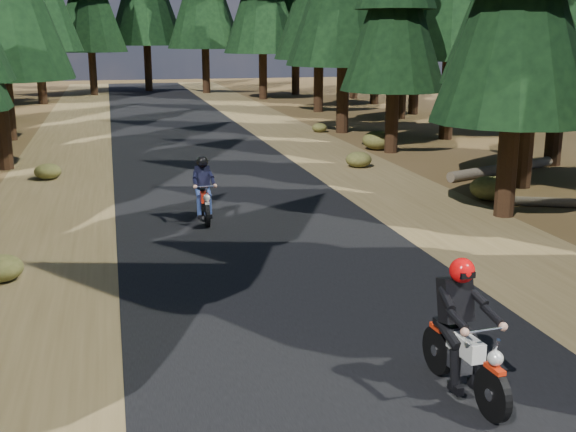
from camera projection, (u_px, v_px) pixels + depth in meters
name	position (u px, v px, depth m)	size (l,w,h in m)	color
ground	(310.00, 304.00, 11.67)	(120.00, 120.00, 0.00)	#453518
road	(251.00, 226.00, 16.38)	(6.00, 100.00, 0.01)	black
shoulder_l	(39.00, 239.00, 15.32)	(3.20, 100.00, 0.01)	brown
shoulder_r	(438.00, 214.00, 17.44)	(3.20, 100.00, 0.01)	brown
log_near	(506.00, 168.00, 22.57)	(0.32, 0.32, 5.12)	#4C4233
understory_shrubs	(275.00, 177.00, 20.45)	(15.08, 30.39, 0.71)	#474C1E
rider_lead	(465.00, 352.00, 8.58)	(0.71, 1.92, 1.68)	beige
rider_follow	(204.00, 200.00, 16.67)	(0.53, 1.69, 1.50)	maroon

